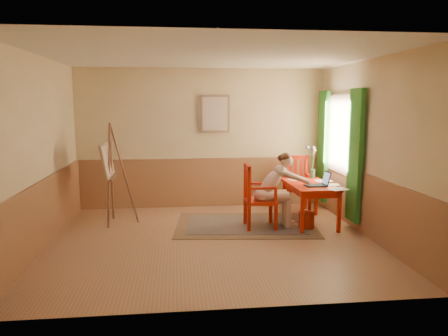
{
  "coord_description": "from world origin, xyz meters",
  "views": [
    {
      "loc": [
        -0.52,
        -6.34,
        2.11
      ],
      "look_at": [
        0.25,
        0.55,
        1.05
      ],
      "focal_mm": 34.07,
      "sensor_mm": 36.0,
      "label": 1
    }
  ],
  "objects": [
    {
      "name": "chair_left",
      "position": [
        0.81,
        0.56,
        0.55
      ],
      "size": [
        0.51,
        0.49,
        1.1
      ],
      "color": "red",
      "rests_on": "room"
    },
    {
      "name": "table",
      "position": [
        1.78,
        0.72,
        0.63
      ],
      "size": [
        0.74,
        1.21,
        0.72
      ],
      "color": "red",
      "rests_on": "room"
    },
    {
      "name": "vase",
      "position": [
        2.01,
        1.31,
        1.0
      ],
      "size": [
        0.21,
        0.31,
        0.61
      ],
      "color": "#3F724C",
      "rests_on": "table"
    },
    {
      "name": "window",
      "position": [
        2.42,
        1.1,
        1.35
      ],
      "size": [
        0.12,
        2.01,
        2.2
      ],
      "color": "white",
      "rests_on": "room"
    },
    {
      "name": "papers",
      "position": [
        1.99,
        0.72,
        0.72
      ],
      "size": [
        0.79,
        1.25,
        0.0
      ],
      "color": "white",
      "rests_on": "table"
    },
    {
      "name": "wastebasket",
      "position": [
        1.65,
        0.45,
        0.14
      ],
      "size": [
        0.29,
        0.29,
        0.28
      ],
      "primitive_type": "cylinder",
      "rotation": [
        0.0,
        0.0,
        0.1
      ],
      "color": "#AD230C",
      "rests_on": "room"
    },
    {
      "name": "wall_portrait",
      "position": [
        0.25,
        2.2,
        1.9
      ],
      "size": [
        0.6,
        0.05,
        0.76
      ],
      "color": "#977359",
      "rests_on": "room"
    },
    {
      "name": "room",
      "position": [
        0.0,
        0.0,
        1.4
      ],
      "size": [
        5.04,
        4.54,
        2.84
      ],
      "color": "#AC7853",
      "rests_on": "ground"
    },
    {
      "name": "easel",
      "position": [
        -1.69,
        1.15,
        1.06
      ],
      "size": [
        0.59,
        0.79,
        1.79
      ],
      "color": "brown",
      "rests_on": "room"
    },
    {
      "name": "figure",
      "position": [
        1.14,
        0.58,
        0.71
      ],
      "size": [
        0.95,
        0.41,
        1.29
      ],
      "color": "beige",
      "rests_on": "room"
    },
    {
      "name": "chair_back",
      "position": [
        1.8,
        1.62,
        0.54
      ],
      "size": [
        0.54,
        0.56,
        1.09
      ],
      "color": "red",
      "rests_on": "room"
    },
    {
      "name": "rug",
      "position": [
        0.65,
        0.76,
        0.01
      ],
      "size": [
        2.55,
        1.84,
        0.02
      ],
      "color": "#8C7251",
      "rests_on": "room"
    },
    {
      "name": "wainscot",
      "position": [
        0.0,
        0.8,
        0.5
      ],
      "size": [
        5.0,
        4.5,
        1.0
      ],
      "color": "#A56C44",
      "rests_on": "room"
    },
    {
      "name": "laptop",
      "position": [
        1.87,
        0.52,
        0.77
      ],
      "size": [
        0.43,
        0.28,
        0.25
      ],
      "color": "#1E2338",
      "rests_on": "table"
    }
  ]
}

